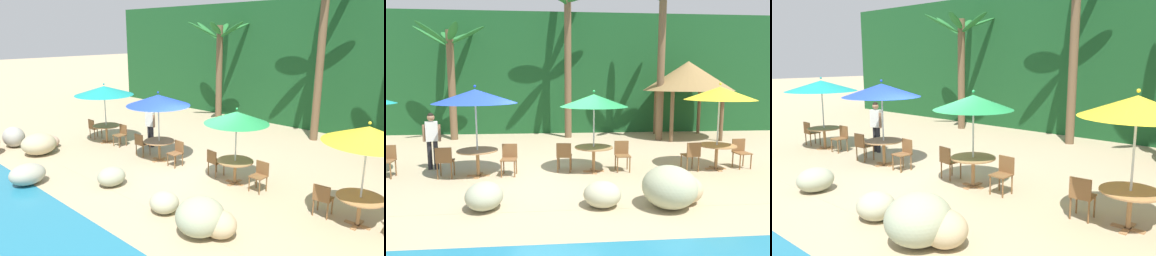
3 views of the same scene
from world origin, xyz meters
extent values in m
plane|color=tan|center=(0.00, 0.00, 0.00)|extent=(120.00, 120.00, 0.00)
cube|color=tan|center=(0.00, 0.00, 0.00)|extent=(18.00, 5.20, 0.01)
cube|color=#194C23|center=(0.00, 9.00, 3.00)|extent=(28.00, 2.40, 6.00)
ellipsoid|color=#B2B08E|center=(0.93, -2.45, 0.27)|extent=(0.79, 0.74, 0.54)
ellipsoid|color=#A7AB87|center=(2.31, -2.61, 0.44)|extent=(1.13, 1.17, 0.88)
ellipsoid|color=#A1A689|center=(-1.50, -2.38, 0.28)|extent=(0.76, 0.87, 0.57)
ellipsoid|color=tan|center=(2.70, -2.39, 0.31)|extent=(0.82, 0.75, 0.63)
cylinder|color=silver|center=(-5.44, 0.12, 1.15)|extent=(0.04, 0.04, 2.30)
cone|color=teal|center=(-5.44, 0.12, 2.20)|extent=(2.39, 2.39, 0.37)
sphere|color=teal|center=(-5.44, 0.12, 2.47)|extent=(0.07, 0.07, 0.07)
cube|color=#A37547|center=(-5.44, 0.12, 0.01)|extent=(0.60, 0.12, 0.03)
cube|color=#A37547|center=(-5.44, 0.12, 0.01)|extent=(0.12, 0.60, 0.03)
cylinder|color=#A37547|center=(-5.44, 0.12, 0.37)|extent=(0.09, 0.09, 0.71)
cylinder|color=#A37547|center=(-5.44, 0.12, 0.72)|extent=(1.10, 1.10, 0.03)
cylinder|color=brown|center=(-4.40, -0.01, 0.23)|extent=(0.04, 0.04, 0.45)
cylinder|color=brown|center=(-4.76, -0.03, 0.23)|extent=(0.04, 0.04, 0.45)
cylinder|color=brown|center=(-4.42, 0.35, 0.23)|extent=(0.04, 0.04, 0.45)
cylinder|color=brown|center=(-4.78, 0.33, 0.23)|extent=(0.04, 0.04, 0.45)
cube|color=brown|center=(-4.59, 0.16, 0.47)|extent=(0.44, 0.44, 0.03)
cube|color=brown|center=(-4.60, 0.36, 0.66)|extent=(0.42, 0.06, 0.42)
cylinder|color=brown|center=(-6.46, 0.31, 0.23)|extent=(0.04, 0.04, 0.45)
cylinder|color=brown|center=(-6.11, 0.31, 0.23)|extent=(0.04, 0.04, 0.45)
cylinder|color=brown|center=(-6.47, -0.05, 0.23)|extent=(0.04, 0.04, 0.45)
cylinder|color=brown|center=(-6.11, -0.05, 0.23)|extent=(0.04, 0.04, 0.45)
cube|color=brown|center=(-6.29, 0.13, 0.47)|extent=(0.43, 0.43, 0.03)
cube|color=brown|center=(-6.29, -0.07, 0.66)|extent=(0.42, 0.04, 0.42)
cylinder|color=silver|center=(-2.13, 0.13, 1.16)|extent=(0.04, 0.04, 2.31)
cone|color=blue|center=(-2.13, 0.13, 2.21)|extent=(2.25, 2.25, 0.38)
sphere|color=blue|center=(-2.13, 0.13, 2.48)|extent=(0.07, 0.07, 0.07)
cube|color=#A37547|center=(-2.13, 0.13, 0.01)|extent=(0.60, 0.12, 0.03)
cube|color=#A37547|center=(-2.13, 0.13, 0.01)|extent=(0.12, 0.60, 0.03)
cylinder|color=#A37547|center=(-2.13, 0.13, 0.37)|extent=(0.09, 0.09, 0.71)
cylinder|color=#A37547|center=(-2.13, 0.13, 0.72)|extent=(1.10, 1.10, 0.03)
cylinder|color=brown|center=(-1.11, -0.10, 0.23)|extent=(0.04, 0.04, 0.45)
cylinder|color=brown|center=(-1.47, -0.08, 0.23)|extent=(0.04, 0.04, 0.45)
cylinder|color=brown|center=(-1.10, 0.26, 0.23)|extent=(0.04, 0.04, 0.45)
cylinder|color=brown|center=(-1.45, 0.27, 0.23)|extent=(0.04, 0.04, 0.45)
cube|color=brown|center=(-1.28, 0.09, 0.47)|extent=(0.44, 0.44, 0.03)
cube|color=brown|center=(-1.27, 0.29, 0.66)|extent=(0.42, 0.06, 0.42)
cylinder|color=brown|center=(-3.17, 0.23, 0.23)|extent=(0.04, 0.04, 0.45)
cylinder|color=brown|center=(-2.82, 0.25, 0.23)|extent=(0.04, 0.04, 0.45)
cylinder|color=brown|center=(-3.14, -0.13, 0.23)|extent=(0.04, 0.04, 0.45)
cylinder|color=brown|center=(-2.79, -0.10, 0.23)|extent=(0.04, 0.04, 0.45)
cube|color=brown|center=(-2.98, 0.06, 0.47)|extent=(0.45, 0.45, 0.03)
cube|color=brown|center=(-2.96, -0.14, 0.66)|extent=(0.42, 0.07, 0.42)
cylinder|color=silver|center=(1.12, 0.30, 1.09)|extent=(0.04, 0.04, 2.18)
cone|color=#238E47|center=(1.12, 0.30, 2.08)|extent=(1.94, 1.94, 0.35)
sphere|color=#238E47|center=(1.12, 0.30, 2.33)|extent=(0.07, 0.07, 0.07)
cube|color=#A37547|center=(1.12, 0.30, 0.01)|extent=(0.60, 0.12, 0.03)
cube|color=#A37547|center=(1.12, 0.30, 0.01)|extent=(0.12, 0.60, 0.03)
cylinder|color=#A37547|center=(1.12, 0.30, 0.37)|extent=(0.09, 0.09, 0.71)
cylinder|color=#A37547|center=(1.12, 0.30, 0.72)|extent=(1.10, 1.10, 0.03)
cylinder|color=brown|center=(2.14, 0.09, 0.23)|extent=(0.04, 0.04, 0.45)
cylinder|color=brown|center=(1.79, 0.10, 0.23)|extent=(0.04, 0.04, 0.45)
cylinder|color=brown|center=(2.15, 0.45, 0.23)|extent=(0.04, 0.04, 0.45)
cylinder|color=brown|center=(1.79, 0.46, 0.23)|extent=(0.04, 0.04, 0.45)
cube|color=brown|center=(1.97, 0.28, 0.47)|extent=(0.43, 0.43, 0.03)
cube|color=brown|center=(1.97, 0.48, 0.66)|extent=(0.42, 0.05, 0.42)
cylinder|color=brown|center=(0.13, 0.62, 0.23)|extent=(0.04, 0.04, 0.45)
cylinder|color=brown|center=(0.48, 0.57, 0.23)|extent=(0.04, 0.04, 0.45)
cylinder|color=brown|center=(0.08, 0.27, 0.23)|extent=(0.04, 0.04, 0.45)
cylinder|color=brown|center=(0.43, 0.22, 0.23)|extent=(0.04, 0.04, 0.45)
cube|color=brown|center=(0.28, 0.42, 0.47)|extent=(0.48, 0.48, 0.03)
cube|color=brown|center=(0.25, 0.22, 0.66)|extent=(0.42, 0.10, 0.42)
cylinder|color=silver|center=(4.81, 0.26, 1.18)|extent=(0.04, 0.04, 2.37)
cone|color=yellow|center=(4.81, 0.26, 2.27)|extent=(2.03, 2.03, 0.38)
sphere|color=yellow|center=(4.81, 0.26, 2.54)|extent=(0.07, 0.07, 0.07)
cube|color=#A37547|center=(4.81, 0.26, 0.01)|extent=(0.60, 0.12, 0.03)
cube|color=#A37547|center=(4.81, 0.26, 0.01)|extent=(0.12, 0.60, 0.03)
cylinder|color=#A37547|center=(4.81, 0.26, 0.37)|extent=(0.09, 0.09, 0.71)
cylinder|color=#A37547|center=(4.81, 0.26, 0.72)|extent=(1.10, 1.10, 0.03)
cylinder|color=brown|center=(3.77, 0.35, 0.23)|extent=(0.04, 0.04, 0.45)
cylinder|color=brown|center=(4.12, 0.38, 0.23)|extent=(0.04, 0.04, 0.45)
cylinder|color=brown|center=(3.80, -0.01, 0.23)|extent=(0.04, 0.04, 0.45)
cylinder|color=brown|center=(4.16, 0.02, 0.23)|extent=(0.04, 0.04, 0.45)
cube|color=brown|center=(3.96, 0.18, 0.47)|extent=(0.46, 0.46, 0.03)
cube|color=brown|center=(3.98, -0.01, 0.66)|extent=(0.42, 0.07, 0.42)
cylinder|color=brown|center=(-4.46, 6.31, 2.42)|extent=(0.32, 0.32, 4.85)
ellipsoid|color=#236B2D|center=(-3.62, 6.16, 4.63)|extent=(1.63, 0.64, 0.82)
ellipsoid|color=#236B2D|center=(-4.10, 7.08, 4.68)|extent=(1.01, 1.64, 0.67)
ellipsoid|color=#236B2D|center=(-4.82, 7.08, 4.68)|extent=(1.04, 1.64, 0.66)
ellipsoid|color=#236B2D|center=(-5.30, 6.36, 4.58)|extent=(1.55, 0.45, 0.95)
ellipsoid|color=#236B2D|center=(-4.95, 5.62, 4.62)|extent=(1.21, 1.49, 0.86)
ellipsoid|color=#236B2D|center=(-4.10, 5.54, 4.68)|extent=(1.02, 1.65, 0.66)
cylinder|color=brown|center=(0.74, 6.46, 3.33)|extent=(0.32, 0.32, 6.67)
cylinder|color=#232328|center=(-3.71, 0.98, 0.43)|extent=(0.13, 0.13, 0.86)
cylinder|color=#232328|center=(-3.53, 0.98, 0.43)|extent=(0.13, 0.13, 0.86)
cube|color=silver|center=(-3.62, 0.98, 1.15)|extent=(0.39, 0.31, 0.58)
cylinder|color=#9E7051|center=(-3.84, 0.98, 1.10)|extent=(0.08, 0.08, 0.50)
cylinder|color=#9E7051|center=(-3.40, 0.98, 1.10)|extent=(0.08, 0.08, 0.50)
sphere|color=#9E7051|center=(-3.62, 0.98, 1.56)|extent=(0.21, 0.21, 0.21)
sphere|color=black|center=(-3.62, 0.98, 1.61)|extent=(0.18, 0.18, 0.18)
camera|label=1|loc=(7.36, -8.24, 4.49)|focal=34.36mm
camera|label=2|loc=(-0.16, -9.07, 2.59)|focal=31.18mm
camera|label=3|loc=(6.79, -6.69, 3.05)|focal=35.78mm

